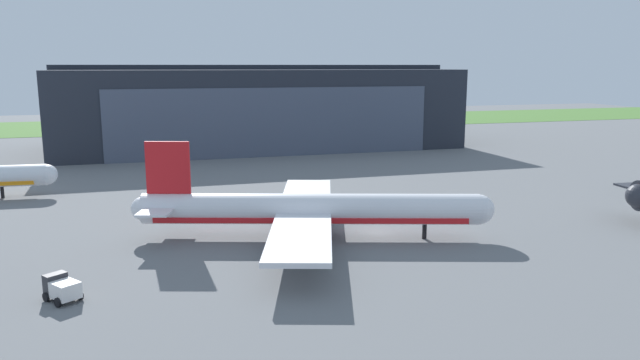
# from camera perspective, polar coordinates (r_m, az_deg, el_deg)

# --- Properties ---
(ground_plane) EXTENTS (440.00, 440.00, 0.00)m
(ground_plane) POSITION_cam_1_polar(r_m,az_deg,el_deg) (78.63, 5.43, -5.08)
(ground_plane) COLOR slate
(grass_field_strip) EXTENTS (440.00, 56.00, 0.08)m
(grass_field_strip) POSITION_cam_1_polar(r_m,az_deg,el_deg) (229.26, -9.31, 5.31)
(grass_field_strip) COLOR #4B7933
(grass_field_strip) RESTS_ON ground_plane
(maintenance_hangar) EXTENTS (101.91, 40.17, 21.64)m
(maintenance_hangar) POSITION_cam_1_polar(r_m,az_deg,el_deg) (162.74, -5.83, 6.85)
(maintenance_hangar) COLOR #232833
(maintenance_hangar) RESTS_ON ground_plane
(airliner_near_right) EXTENTS (43.58, 40.93, 12.31)m
(airliner_near_right) POSITION_cam_1_polar(r_m,az_deg,el_deg) (75.19, -0.96, -2.88)
(airliner_near_right) COLOR silver
(airliner_near_right) RESTS_ON ground_plane
(ops_van) EXTENTS (3.70, 3.98, 2.38)m
(ops_van) POSITION_cam_1_polar(r_m,az_deg,el_deg) (61.30, -23.30, -9.40)
(ops_van) COLOR #2D2D33
(ops_van) RESTS_ON ground_plane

